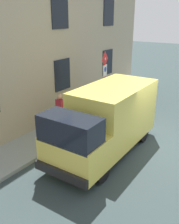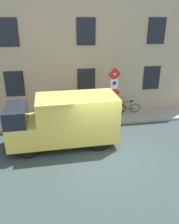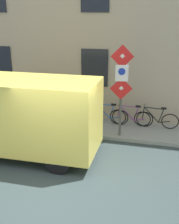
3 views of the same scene
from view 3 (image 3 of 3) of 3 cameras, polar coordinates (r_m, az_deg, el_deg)
The scene contains 10 objects.
ground_plane at distance 8.18m, azimuth -6.96°, elevation -13.30°, with size 80.00×80.00×0.00m, color #303D3D.
sidewalk_slab at distance 11.39m, azimuth -0.07°, elevation -3.00°, with size 1.81×17.52×0.14m, color gray.
building_facade at distance 11.78m, azimuth 1.49°, elevation 15.35°, with size 0.75×15.52×7.16m.
sign_post_stacked at distance 9.85m, azimuth 6.44°, elevation 6.17°, with size 0.19×0.56×3.14m.
delivery_van at distance 9.23m, azimuth -13.92°, elevation -0.63°, with size 2.07×5.36×2.50m.
bicycle_black at distance 11.25m, azimuth 13.19°, elevation -1.41°, with size 0.46×1.71×0.89m.
bicycle_purple at distance 11.29m, azimuth 8.33°, elevation -1.01°, with size 0.46×1.71×0.89m.
bicycle_blue at distance 11.42m, azimuth 3.55°, elevation -0.60°, with size 0.46×1.71×0.89m.
pedestrian at distance 11.32m, azimuth -7.32°, elevation 2.07°, with size 0.44×0.33×1.72m.
litter_bin at distance 10.94m, azimuth -5.03°, elevation -1.12°, with size 0.44×0.44×0.90m, color #2D5133.
Camera 3 is at (-6.39, -2.63, 4.38)m, focal length 45.54 mm.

